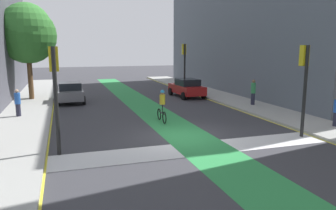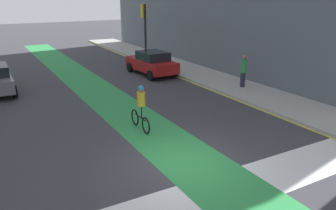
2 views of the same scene
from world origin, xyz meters
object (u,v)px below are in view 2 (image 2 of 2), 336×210
Objects in this scene: car_red_right_far at (152,63)px; cyclist_in_lane at (141,107)px; pedestrian_sidewalk_right_a at (243,71)px; traffic_signal_far_right at (144,24)px.

cyclist_in_lane reaches higher than car_red_right_far.
car_red_right_far is at bearing 115.61° from pedestrian_sidewalk_right_a.
pedestrian_sidewalk_right_a is (2.18, -8.14, -2.07)m from traffic_signal_far_right.
car_red_right_far is 2.30× the size of cyclist_in_lane.
traffic_signal_far_right is 8.68m from pedestrian_sidewalk_right_a.
cyclist_in_lane is (-5.42, -10.81, -2.18)m from traffic_signal_far_right.
cyclist_in_lane is 8.06m from pedestrian_sidewalk_right_a.
cyclist_in_lane is at bearing -116.63° from traffic_signal_far_right.
pedestrian_sidewalk_right_a is (7.60, 2.67, 0.11)m from cyclist_in_lane.
pedestrian_sidewalk_right_a is (2.80, -5.84, 0.28)m from car_red_right_far.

